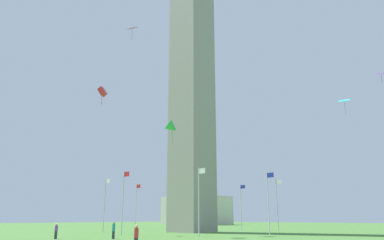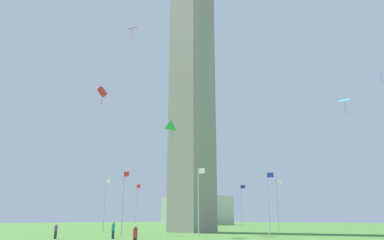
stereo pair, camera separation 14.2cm
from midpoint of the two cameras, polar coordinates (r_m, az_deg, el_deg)
ground_plane at (r=59.59m, az=-0.07°, el=-17.07°), size 260.00×260.00×0.00m
obelisk_monument at (r=64.15m, az=-0.06°, el=6.84°), size 5.72×5.72×52.03m
flagpole_n at (r=51.49m, az=11.74°, el=-12.07°), size 1.12×0.14×8.25m
flagpole_ne at (r=61.91m, az=13.07°, el=-12.44°), size 1.12×0.14×8.25m
flagpole_e at (r=70.41m, az=7.60°, el=-12.95°), size 1.12×0.14×8.25m
flagpole_se at (r=73.26m, az=-0.68°, el=-13.15°), size 1.12×0.14×8.25m
flagpole_s at (r=69.43m, az=-8.75°, el=-12.88°), size 1.12×0.14×8.25m
flagpole_sw at (r=60.32m, az=-13.47°, el=-12.36°), size 1.12×0.14×8.25m
flagpole_w at (r=50.14m, az=-10.74°, el=-12.05°), size 1.12×0.14×8.25m
flagpole_nw at (r=45.88m, az=1.02°, el=-12.05°), size 1.12×0.14×8.25m
person_teal_shirt at (r=41.59m, az=-12.21°, el=-16.42°), size 0.32×0.32×1.79m
person_purple_shirt at (r=43.23m, az=-20.49°, el=-15.90°), size 0.32×0.32×1.60m
person_red_shirt at (r=27.36m, az=-8.84°, el=-17.58°), size 0.32×0.32×1.71m
kite_cyan_diamond at (r=54.75m, az=22.54°, el=2.78°), size 1.71×1.60×2.44m
kite_green_delta at (r=46.96m, az=-3.15°, el=-1.19°), size 2.37×2.40×3.02m
kite_red_box at (r=56.18m, az=-13.85°, el=4.31°), size 1.56×1.22×2.86m
kite_pink_diamond at (r=63.03m, az=-9.33°, el=13.87°), size 1.75×1.65×2.40m
kite_purple_diamond at (r=58.63m, az=27.28°, el=6.38°), size 1.29×1.27×1.55m
distant_building at (r=126.70m, az=0.69°, el=-13.90°), size 20.21×13.96×9.13m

